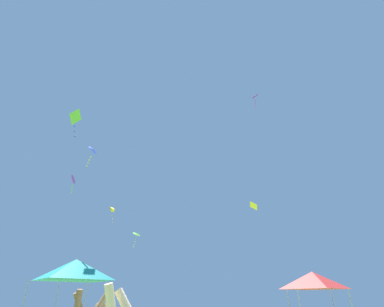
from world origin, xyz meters
TOP-DOWN VIEW (x-y plane):
  - canopy_tent_teal at (-7.97, 11.57)m, footprint 3.59×3.59m
  - canopy_tent_red at (6.11, 13.75)m, footprint 3.03×3.03m
  - kite_blue_diamond at (-9.76, 14.59)m, footprint 0.95×0.91m
  - kite_purple_diamond at (6.74, 27.46)m, footprint 1.21×1.13m
  - kite_yellow_diamond at (4.40, 23.50)m, footprint 1.01×1.02m
  - kite_lime_diamond at (-15.48, 20.17)m, footprint 1.33×1.36m
  - kite_yellow_box at (-11.54, 25.34)m, footprint 0.79×0.84m
  - kite_purple_delta at (-16.95, 25.32)m, footprint 1.25×1.36m
  - kite_lime_delta at (-5.89, 16.53)m, footprint 0.83×0.84m

SIDE VIEW (x-z plane):
  - canopy_tent_red at x=6.11m, z-range 1.13..4.38m
  - canopy_tent_teal at x=-7.97m, z-range 1.34..5.19m
  - kite_lime_delta at x=-5.89m, z-range 5.63..6.87m
  - kite_yellow_diamond at x=4.40m, z-range 10.10..10.72m
  - kite_yellow_box at x=-11.54m, z-range 9.97..11.77m
  - kite_blue_diamond at x=-9.76m, z-range 11.81..13.87m
  - kite_purple_delta at x=-16.95m, z-range 13.57..16.05m
  - kite_lime_diamond at x=-15.48m, z-range 18.76..21.97m
  - kite_purple_diamond at x=6.74m, z-range 26.71..29.02m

